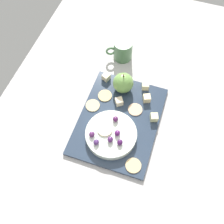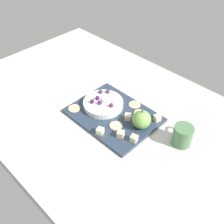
{
  "view_description": "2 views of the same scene",
  "coord_description": "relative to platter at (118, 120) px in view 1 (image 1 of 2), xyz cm",
  "views": [
    {
      "loc": [
        -37.88,
        -10.74,
        85.93
      ],
      "look_at": [
        2.48,
        2.75,
        8.88
      ],
      "focal_mm": 41.56,
      "sensor_mm": 36.0,
      "label": 1
    },
    {
      "loc": [
        59.53,
        -58.89,
        81.56
      ],
      "look_at": [
        3.48,
        -2.45,
        9.86
      ],
      "focal_mm": 43.19,
      "sensor_mm": 36.0,
      "label": 2
    }
  ],
  "objects": [
    {
      "name": "grape_2",
      "position": [
        -11.72,
        3.65,
        3.92
      ],
      "size": [
        1.98,
        1.78,
        1.62
      ],
      "primitive_type": "ellipsoid",
      "color": "#45275E",
      "rests_on": "serving_dish"
    },
    {
      "name": "platter",
      "position": [
        0.0,
        0.0,
        0.0
      ],
      "size": [
        35.27,
        26.97,
        1.22
      ],
      "primitive_type": "cube",
      "color": "#273548",
      "rests_on": "table"
    },
    {
      "name": "apple_slice_0",
      "position": [
        -6.36,
        2.63,
        3.41
      ],
      "size": [
        5.0,
        5.0,
        0.6
      ],
      "primitive_type": "cylinder",
      "color": "beige",
      "rests_on": "serving_dish"
    },
    {
      "name": "cup",
      "position": [
        28.26,
        7.33,
        3.42
      ],
      "size": [
        7.28,
        9.98,
        8.07
      ],
      "color": "#4B744B",
      "rests_on": "table"
    },
    {
      "name": "cheese_cube_1",
      "position": [
        10.68,
        -7.26,
        1.85
      ],
      "size": [
        3.27,
        3.27,
        2.49
      ],
      "primitive_type": "cube",
      "rotation": [
        0.0,
        0.0,
        0.41
      ],
      "color": "beige",
      "rests_on": "platter"
    },
    {
      "name": "serving_dish",
      "position": [
        -6.74,
        0.34,
        1.86
      ],
      "size": [
        17.07,
        17.07,
        2.5
      ],
      "primitive_type": "cylinder",
      "color": "silver",
      "rests_on": "platter"
    },
    {
      "name": "grape_4",
      "position": [
        -9.41,
        -0.52,
        4.03
      ],
      "size": [
        1.98,
        1.78,
        1.85
      ],
      "primitive_type": "ellipsoid",
      "color": "#4E215C",
      "rests_on": "serving_dish"
    },
    {
      "name": "table",
      "position": [
        -1.91,
        -0.28,
        -3.03
      ],
      "size": [
        147.34,
        89.31,
        4.83
      ],
      "primitive_type": "cube",
      "color": "#B5B1B0",
      "rests_on": "ground"
    },
    {
      "name": "cheese_cube_4",
      "position": [
        6.22,
        1.72,
        1.85
      ],
      "size": [
        3.46,
        3.46,
        2.49
      ],
      "primitive_type": "cube",
      "rotation": [
        0.0,
        0.0,
        0.61
      ],
      "color": "beige",
      "rests_on": "platter"
    },
    {
      "name": "grape_0",
      "position": [
        -6.56,
        -1.75,
        3.98
      ],
      "size": [
        1.98,
        1.78,
        1.76
      ],
      "primitive_type": "ellipsoid",
      "color": "#561C60",
      "rests_on": "serving_dish"
    },
    {
      "name": "grape_3",
      "position": [
        -9.36,
        -3.49,
        3.97
      ],
      "size": [
        1.98,
        1.78,
        1.72
      ],
      "primitive_type": "ellipsoid",
      "color": "#41174D",
      "rests_on": "serving_dish"
    },
    {
      "name": "cracker_0",
      "position": [
        5.52,
        -4.55,
        0.81
      ],
      "size": [
        5.04,
        5.04,
        0.4
      ],
      "primitive_type": "cylinder",
      "color": "#E1B38D",
      "rests_on": "platter"
    },
    {
      "name": "cheese_cube_3",
      "position": [
        4.0,
        -11.61,
        1.85
      ],
      "size": [
        3.18,
        3.18,
        2.49
      ],
      "primitive_type": "cube",
      "rotation": [
        0.0,
        0.0,
        0.34
      ],
      "color": "beige",
      "rests_on": "platter"
    },
    {
      "name": "apple_whole",
      "position": [
        12.68,
        2.31,
        4.33
      ],
      "size": [
        7.43,
        7.43,
        7.43
      ],
      "primitive_type": "sphere",
      "color": "#71A34C",
      "rests_on": "platter"
    },
    {
      "name": "apple_stem",
      "position": [
        12.68,
        2.31,
        8.64
      ],
      "size": [
        0.5,
        0.5,
        1.2
      ],
      "primitive_type": "cylinder",
      "color": "brown",
      "rests_on": "apple_whole"
    },
    {
      "name": "cracker_3",
      "position": [
        2.32,
        10.32,
        0.81
      ],
      "size": [
        5.04,
        5.04,
        0.4
      ],
      "primitive_type": "cylinder",
      "color": "beige",
      "rests_on": "platter"
    },
    {
      "name": "grape_5",
      "position": [
        -1.96,
        0.42,
        4.01
      ],
      "size": [
        1.98,
        1.78,
        1.8
      ],
      "primitive_type": "ellipsoid",
      "color": "#501F4F",
      "rests_on": "serving_dish"
    },
    {
      "name": "cheese_cube_2",
      "position": [
        15.73,
        -5.4,
        1.85
      ],
      "size": [
        3.06,
        3.06,
        2.49
      ],
      "primitive_type": "cube",
      "rotation": [
        0.0,
        0.0,
        0.27
      ],
      "color": "beige",
      "rests_on": "platter"
    },
    {
      "name": "grape_1",
      "position": [
        -9.57,
        5.95,
        3.94
      ],
      "size": [
        1.98,
        1.78,
        1.66
      ],
      "primitive_type": "ellipsoid",
      "color": "#532658",
      "rests_on": "serving_dish"
    },
    {
      "name": "cheese_cube_0",
      "position": [
        15.02,
        9.63,
        1.85
      ],
      "size": [
        3.23,
        3.23,
        2.49
      ],
      "primitive_type": "cube",
      "rotation": [
        0.0,
        0.0,
        1.2
      ],
      "color": "beige",
      "rests_on": "platter"
    },
    {
      "name": "cracker_1",
      "position": [
        7.62,
        7.53,
        0.81
      ],
      "size": [
        5.04,
        5.04,
        0.4
      ],
      "primitive_type": "cylinder",
      "color": "#DEBE83",
      "rests_on": "platter"
    },
    {
      "name": "cracker_2",
      "position": [
        -14.21,
        -9.57,
        0.81
      ],
      "size": [
        5.04,
        5.04,
        0.4
      ],
      "primitive_type": "cylinder",
      "color": "#E2BE82",
      "rests_on": "platter"
    }
  ]
}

